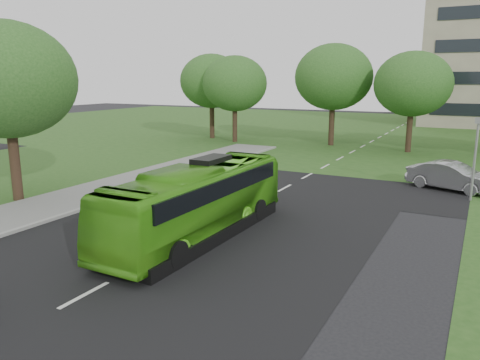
{
  "coord_description": "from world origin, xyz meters",
  "views": [
    {
      "loc": [
        10.28,
        -15.45,
        6.45
      ],
      "look_at": [
        -0.05,
        4.31,
        1.6
      ],
      "focal_mm": 35.0,
      "sensor_mm": 36.0,
      "label": 1
    }
  ],
  "objects": [
    {
      "name": "tree_park_c",
      "position": [
        4.41,
        28.21,
        5.97
      ],
      "size": [
        6.63,
        6.63,
        8.8
      ],
      "color": "black",
      "rests_on": "ground"
    },
    {
      "name": "tree_park_a",
      "position": [
        -12.6,
        27.17,
        5.93
      ],
      "size": [
        6.58,
        6.58,
        8.74
      ],
      "color": "black",
      "rests_on": "ground"
    },
    {
      "name": "camera_pole",
      "position": [
        10.0,
        12.0,
        2.88
      ],
      "size": [
        0.39,
        0.34,
        4.46
      ],
      "rotation": [
        0.0,
        0.0,
        0.07
      ],
      "color": "gray",
      "rests_on": "ground"
    },
    {
      "name": "sedan",
      "position": [
        8.87,
        14.18,
        0.83
      ],
      "size": [
        5.31,
        3.31,
        1.65
      ],
      "primitive_type": "imported",
      "rotation": [
        0.0,
        0.0,
        1.23
      ],
      "color": "#ADADB1",
      "rests_on": "ground"
    },
    {
      "name": "tree_park_b",
      "position": [
        -3.01,
        29.36,
        6.57
      ],
      "size": [
        7.43,
        7.43,
        9.74
      ],
      "color": "black",
      "rests_on": "ground"
    },
    {
      "name": "street_surfaces",
      "position": [
        -0.38,
        22.75,
        0.03
      ],
      "size": [
        120.0,
        120.0,
        0.15
      ],
      "color": "black",
      "rests_on": "ground"
    },
    {
      "name": "tree_park_f",
      "position": [
        -16.3,
        28.78,
        6.16
      ],
      "size": [
        6.79,
        6.79,
        9.06
      ],
      "color": "black",
      "rests_on": "ground"
    },
    {
      "name": "ground",
      "position": [
        0.0,
        0.0,
        0.0
      ],
      "size": [
        160.0,
        160.0,
        0.0
      ],
      "primitive_type": "plane",
      "color": "black",
      "rests_on": "ground"
    },
    {
      "name": "tree_side_near",
      "position": [
        -11.77,
        0.76,
        6.37
      ],
      "size": [
        7.07,
        7.07,
        9.39
      ],
      "color": "black",
      "rests_on": "ground"
    },
    {
      "name": "bus",
      "position": [
        0.11,
        0.27,
        1.49
      ],
      "size": [
        2.67,
        10.75,
        2.98
      ],
      "primitive_type": "imported",
      "rotation": [
        0.0,
        0.0,
        -0.02
      ],
      "color": "#4EB31D",
      "rests_on": "ground"
    }
  ]
}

